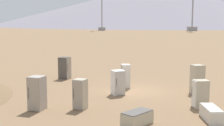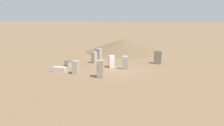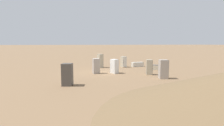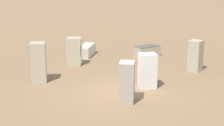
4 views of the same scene
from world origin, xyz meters
name	(u,v)px [view 2 (image 2 of 4)]	position (x,y,z in m)	size (l,w,h in m)	color
ground_plane	(118,70)	(0.00, 0.00, 0.00)	(1000.00, 1000.00, 0.00)	#846647
dirt_mound	(124,45)	(-3.32, 14.28, 1.23)	(14.26, 14.26, 2.46)	brown
discarded_fridge_0	(158,57)	(3.94, 5.20, 0.84)	(0.93, 0.95, 1.69)	#4C4742
discarded_fridge_1	(76,67)	(-3.92, -3.31, 0.73)	(0.68, 0.83, 1.46)	#B2A88E
discarded_fridge_2	(100,69)	(-0.81, -3.89, 0.90)	(0.82, 0.87, 1.80)	#B2A88E
discarded_fridge_3	(94,57)	(-4.34, 2.90, 0.77)	(0.79, 0.77, 1.55)	#B2A88E
discarded_fridge_4	(112,61)	(-1.21, 1.00, 0.75)	(0.88, 0.91, 1.50)	white
discarded_fridge_5	(99,54)	(-4.56, 5.07, 0.86)	(0.94, 0.89, 1.72)	#A89E93
discarded_fridge_6	(125,63)	(0.70, 0.52, 0.80)	(0.77, 0.63, 1.60)	#A89E93
discarded_fridge_7	(69,64)	(-6.72, 0.10, 0.30)	(1.54, 1.50, 0.61)	#B2A88E
discarded_fridge_8	(59,70)	(-6.01, -3.30, 0.31)	(1.65, 0.70, 0.62)	beige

